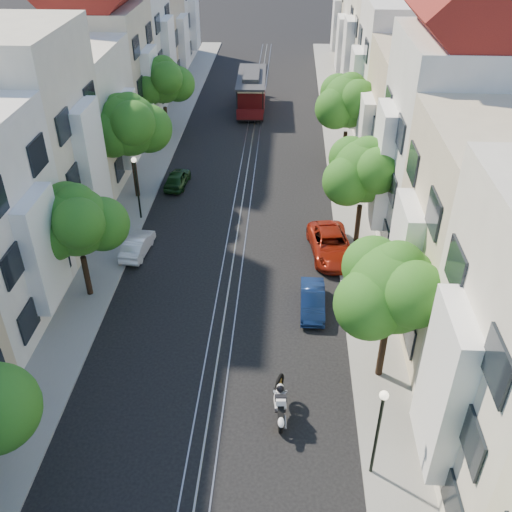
# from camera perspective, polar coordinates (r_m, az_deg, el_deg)

# --- Properties ---
(ground) EXTENTS (200.00, 200.00, 0.00)m
(ground) POSITION_cam_1_polar(r_m,az_deg,el_deg) (41.63, -1.04, 7.60)
(ground) COLOR black
(ground) RESTS_ON ground
(sidewalk_east) EXTENTS (2.50, 80.00, 0.12)m
(sidewalk_east) POSITION_cam_1_polar(r_m,az_deg,el_deg) (41.74, 9.02, 7.34)
(sidewalk_east) COLOR gray
(sidewalk_east) RESTS_ON ground
(sidewalk_west) EXTENTS (2.50, 80.00, 0.12)m
(sidewalk_west) POSITION_cam_1_polar(r_m,az_deg,el_deg) (42.71, -10.88, 7.78)
(sidewalk_west) COLOR gray
(sidewalk_west) RESTS_ON ground
(rail_left) EXTENTS (0.06, 80.00, 0.02)m
(rail_left) POSITION_cam_1_polar(r_m,az_deg,el_deg) (41.66, -1.80, 7.63)
(rail_left) COLOR gray
(rail_left) RESTS_ON ground
(rail_slot) EXTENTS (0.06, 80.00, 0.02)m
(rail_slot) POSITION_cam_1_polar(r_m,az_deg,el_deg) (41.62, -1.04, 7.62)
(rail_slot) COLOR gray
(rail_slot) RESTS_ON ground
(rail_right) EXTENTS (0.06, 80.00, 0.02)m
(rail_right) POSITION_cam_1_polar(r_m,az_deg,el_deg) (41.59, -0.27, 7.60)
(rail_right) COLOR gray
(rail_right) RESTS_ON ground
(lane_line) EXTENTS (0.08, 80.00, 0.01)m
(lane_line) POSITION_cam_1_polar(r_m,az_deg,el_deg) (41.63, -1.04, 7.61)
(lane_line) COLOR tan
(lane_line) RESTS_ON ground
(townhouses_east) EXTENTS (7.75, 72.00, 12.00)m
(townhouses_east) POSITION_cam_1_polar(r_m,az_deg,el_deg) (40.46, 16.39, 13.44)
(townhouses_east) COLOR beige
(townhouses_east) RESTS_ON ground
(townhouses_west) EXTENTS (7.75, 72.00, 11.76)m
(townhouses_west) POSITION_cam_1_polar(r_m,az_deg,el_deg) (42.11, -17.95, 13.80)
(townhouses_west) COLOR silver
(townhouses_west) RESTS_ON ground
(tree_e_b) EXTENTS (4.93, 4.08, 6.68)m
(tree_e_b) POSITION_cam_1_polar(r_m,az_deg,el_deg) (23.20, 13.63, -3.34)
(tree_e_b) COLOR black
(tree_e_b) RESTS_ON ground
(tree_e_c) EXTENTS (4.84, 3.99, 6.52)m
(tree_e_c) POSITION_cam_1_polar(r_m,az_deg,el_deg) (32.61, 10.83, 8.20)
(tree_e_c) COLOR black
(tree_e_c) RESTS_ON ground
(tree_e_d) EXTENTS (5.01, 4.16, 6.85)m
(tree_e_d) POSITION_cam_1_polar(r_m,az_deg,el_deg) (42.66, 9.31, 14.92)
(tree_e_d) COLOR black
(tree_e_d) RESTS_ON ground
(tree_w_b) EXTENTS (4.72, 3.87, 6.27)m
(tree_w_b) POSITION_cam_1_polar(r_m,az_deg,el_deg) (28.87, -17.45, 3.16)
(tree_w_b) COLOR black
(tree_w_b) RESTS_ON ground
(tree_w_c) EXTENTS (5.13, 4.28, 7.09)m
(tree_w_c) POSITION_cam_1_polar(r_m,az_deg,el_deg) (38.04, -12.51, 12.54)
(tree_w_c) COLOR black
(tree_w_c) RESTS_ON ground
(tree_w_d) EXTENTS (4.84, 3.99, 6.52)m
(tree_w_d) POSITION_cam_1_polar(r_m,az_deg,el_deg) (48.31, -9.25, 16.82)
(tree_w_d) COLOR black
(tree_w_d) RESTS_ON ground
(lamp_east) EXTENTS (0.32, 0.32, 4.16)m
(lamp_east) POSITION_cam_1_polar(r_m,az_deg,el_deg) (20.71, 12.24, -15.84)
(lamp_east) COLOR black
(lamp_east) RESTS_ON ground
(lamp_west) EXTENTS (0.32, 0.32, 4.16)m
(lamp_west) POSITION_cam_1_polar(r_m,az_deg,el_deg) (36.06, -11.89, 7.54)
(lamp_west) COLOR black
(lamp_west) RESTS_ON ground
(sportbike_rider) EXTENTS (0.58, 2.39, 1.65)m
(sportbike_rider) POSITION_cam_1_polar(r_m,az_deg,el_deg) (23.53, 2.43, -14.30)
(sportbike_rider) COLOR black
(sportbike_rider) RESTS_ON ground
(cable_car) EXTENTS (2.75, 8.25, 3.15)m
(cable_car) POSITION_cam_1_polar(r_m,az_deg,el_deg) (54.97, -0.45, 16.33)
(cable_car) COLOR black
(cable_car) RESTS_ON ground
(parked_car_e_mid) EXTENTS (1.22, 3.44, 1.13)m
(parked_car_e_mid) POSITION_cam_1_polar(r_m,az_deg,el_deg) (28.90, 5.67, -4.44)
(parked_car_e_mid) COLOR #0D1E45
(parked_car_e_mid) RESTS_ON ground
(parked_car_e_far) EXTENTS (2.86, 5.13, 1.35)m
(parked_car_e_far) POSITION_cam_1_polar(r_m,az_deg,el_deg) (33.07, 7.52, 1.12)
(parked_car_e_far) COLOR maroon
(parked_car_e_far) RESTS_ON ground
(parked_car_w_mid) EXTENTS (1.49, 3.47, 1.11)m
(parked_car_w_mid) POSITION_cam_1_polar(r_m,az_deg,el_deg) (33.71, -11.78, 1.09)
(parked_car_w_mid) COLOR white
(parked_car_w_mid) RESTS_ON ground
(parked_car_w_far) EXTENTS (1.63, 3.49, 1.16)m
(parked_car_w_far) POSITION_cam_1_polar(r_m,az_deg,el_deg) (40.93, -7.88, 7.70)
(parked_car_w_far) COLOR #153515
(parked_car_w_far) RESTS_ON ground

